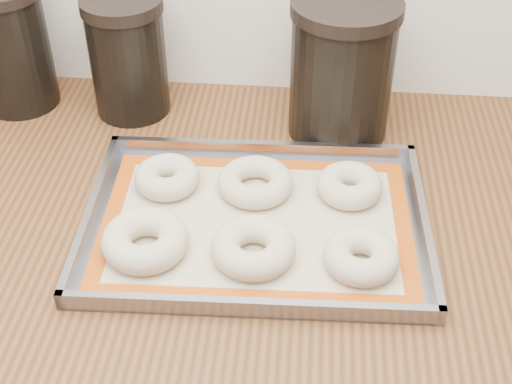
# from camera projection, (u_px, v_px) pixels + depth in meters

# --- Properties ---
(countertop) EXTENTS (3.06, 0.68, 0.04)m
(countertop) POSITION_uv_depth(u_px,v_px,m) (171.00, 210.00, 1.03)
(countertop) COLOR brown
(countertop) RESTS_ON cabinet
(baking_tray) EXTENTS (0.47, 0.34, 0.03)m
(baking_tray) POSITION_uv_depth(u_px,v_px,m) (256.00, 222.00, 0.97)
(baking_tray) COLOR gray
(baking_tray) RESTS_ON countertop
(baking_mat) EXTENTS (0.43, 0.30, 0.00)m
(baking_mat) POSITION_uv_depth(u_px,v_px,m) (256.00, 223.00, 0.97)
(baking_mat) COLOR #C6B793
(baking_mat) RESTS_ON baking_tray
(bagel_front_left) EXTENTS (0.14, 0.14, 0.04)m
(bagel_front_left) POSITION_uv_depth(u_px,v_px,m) (145.00, 240.00, 0.91)
(bagel_front_left) COLOR beige
(bagel_front_left) RESTS_ON baking_mat
(bagel_front_mid) EXTENTS (0.13, 0.13, 0.04)m
(bagel_front_mid) POSITION_uv_depth(u_px,v_px,m) (253.00, 247.00, 0.90)
(bagel_front_mid) COLOR beige
(bagel_front_mid) RESTS_ON baking_mat
(bagel_front_right) EXTENTS (0.11, 0.11, 0.04)m
(bagel_front_right) POSITION_uv_depth(u_px,v_px,m) (361.00, 256.00, 0.89)
(bagel_front_right) COLOR beige
(bagel_front_right) RESTS_ON baking_mat
(bagel_back_left) EXTENTS (0.10, 0.10, 0.04)m
(bagel_back_left) POSITION_uv_depth(u_px,v_px,m) (167.00, 177.00, 1.02)
(bagel_back_left) COLOR beige
(bagel_back_left) RESTS_ON baking_mat
(bagel_back_mid) EXTENTS (0.12, 0.12, 0.03)m
(bagel_back_mid) POSITION_uv_depth(u_px,v_px,m) (255.00, 182.00, 1.01)
(bagel_back_mid) COLOR beige
(bagel_back_mid) RESTS_ON baking_mat
(bagel_back_right) EXTENTS (0.09, 0.09, 0.04)m
(bagel_back_right) POSITION_uv_depth(u_px,v_px,m) (349.00, 185.00, 1.00)
(bagel_back_right) COLOR beige
(bagel_back_right) RESTS_ON baking_mat
(canister_left) EXTENTS (0.13, 0.13, 0.21)m
(canister_left) POSITION_uv_depth(u_px,v_px,m) (11.00, 46.00, 1.15)
(canister_left) COLOR black
(canister_left) RESTS_ON countertop
(canister_mid) EXTENTS (0.13, 0.13, 0.20)m
(canister_mid) POSITION_uv_depth(u_px,v_px,m) (128.00, 56.00, 1.14)
(canister_mid) COLOR black
(canister_mid) RESTS_ON countertop
(canister_right) EXTENTS (0.16, 0.16, 0.22)m
(canister_right) POSITION_uv_depth(u_px,v_px,m) (342.00, 70.00, 1.08)
(canister_right) COLOR black
(canister_right) RESTS_ON countertop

